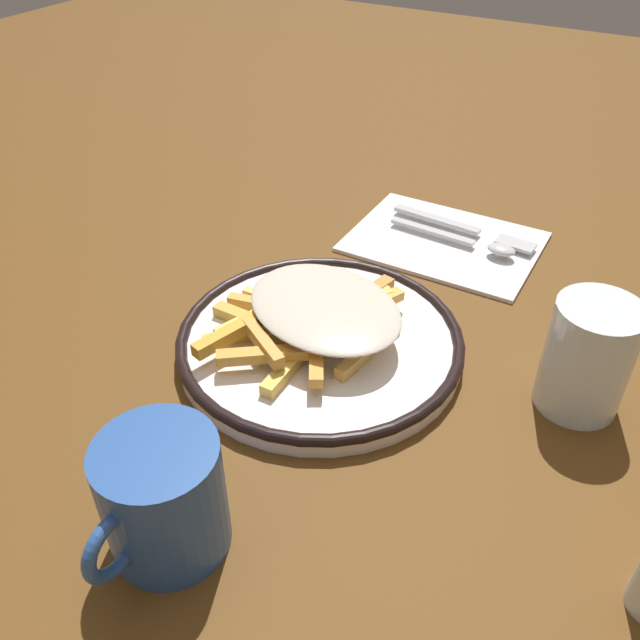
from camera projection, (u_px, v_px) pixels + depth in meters
ground_plane at (320, 350)px, 0.62m from camera, size 2.60×2.60×0.00m
plate at (320, 341)px, 0.61m from camera, size 0.27×0.27×0.02m
fries_heap at (318, 315)px, 0.60m from camera, size 0.19×0.20×0.04m
napkin at (444, 240)px, 0.77m from camera, size 0.16×0.21×0.01m
fork at (463, 228)px, 0.78m from camera, size 0.03×0.18×0.01m
spoon at (473, 242)px, 0.75m from camera, size 0.02×0.15×0.01m
water_glass at (587, 357)px, 0.54m from camera, size 0.07×0.07×0.10m
coffee_mug at (162, 499)px, 0.43m from camera, size 0.11×0.08×0.09m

